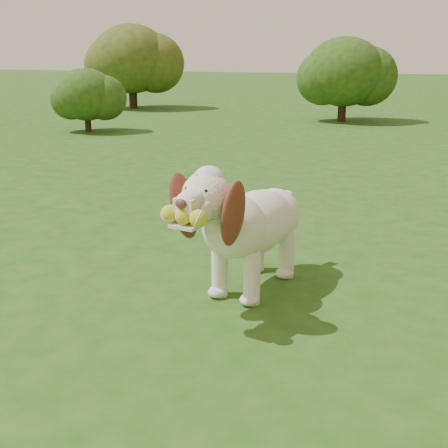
% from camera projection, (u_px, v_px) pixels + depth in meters
% --- Properties ---
extents(ground, '(80.00, 80.00, 0.00)m').
position_uv_depth(ground, '(275.00, 329.00, 2.86)').
color(ground, '#1F4614').
rests_on(ground, ground).
extents(dog, '(0.58, 1.26, 0.82)m').
position_uv_depth(dog, '(247.00, 220.00, 3.19)').
color(dog, silver).
rests_on(dog, ground).
extents(shrub_a, '(1.07, 1.07, 1.11)m').
position_uv_depth(shrub_a, '(86.00, 95.00, 9.92)').
color(shrub_a, '#382314').
rests_on(shrub_a, ground).
extents(shrub_b, '(1.63, 1.63, 1.69)m').
position_uv_depth(shrub_b, '(344.00, 72.00, 11.38)').
color(shrub_b, '#382314').
rests_on(shrub_b, ground).
extents(shrub_e, '(2.00, 2.00, 2.08)m').
position_uv_depth(shrub_e, '(131.00, 59.00, 14.11)').
color(shrub_e, '#382314').
rests_on(shrub_e, ground).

